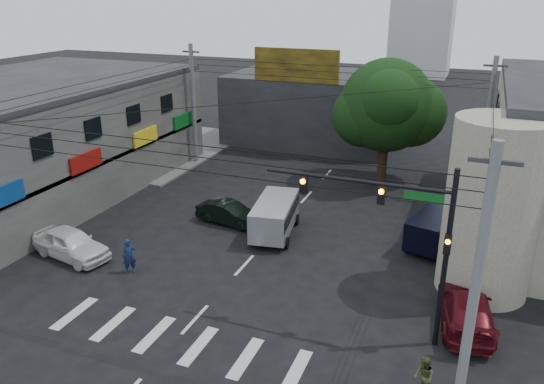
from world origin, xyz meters
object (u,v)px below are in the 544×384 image
Objects in this scene: utility_pole_near_right at (475,291)px; navy_van at (435,229)px; traffic_gantry at (402,224)px; dark_sedan at (229,213)px; traffic_officer at (129,256)px; pedestrian_olive at (424,377)px; utility_pole_far_right at (486,130)px; maroon_sedan at (466,309)px; white_compact at (71,243)px; silver_minivan at (275,218)px; street_tree at (386,106)px; utility_pole_far_left at (194,105)px.

navy_van is at bearing 98.95° from utility_pole_near_right.
traffic_gantry is 13.67m from dark_sedan.
traffic_officer reaches higher than dark_sedan.
traffic_gantry is 5.32m from pedestrian_olive.
utility_pole_far_right is 5.21× the size of traffic_officer.
white_compact is at bearing -3.89° from maroon_sedan.
pedestrian_olive is (-1.14, -20.08, -3.83)m from utility_pole_far_right.
traffic_officer is at bearing 135.84° from navy_van.
navy_van is (17.17, 8.32, 0.16)m from white_compact.
traffic_gantry is at bearing 26.78° from maroon_sedan.
white_compact is 10.80m from silver_minivan.
navy_van is at bearing 157.03° from pedestrian_olive.
street_tree is at bearing 106.82° from utility_pole_near_right.
utility_pole_near_right is 1.00× the size of utility_pole_far_left.
utility_pole_far_right is 1.88× the size of silver_minivan.
navy_van is 3.22× the size of pedestrian_olive.
traffic_officer reaches higher than maroon_sedan.
white_compact is at bearing 167.99° from utility_pole_near_right.
street_tree is at bearing -24.77° from white_compact.
utility_pole_far_left is 16.98m from white_compact.
utility_pole_near_right is 13.07m from navy_van.
pedestrian_olive is (9.26, -10.02, -0.23)m from silver_minivan.
silver_minivan reaches higher than dark_sedan.
street_tree is at bearing 39.75° from navy_van.
utility_pole_far_right reaches higher than street_tree.
dark_sedan is 11.59m from navy_van.
traffic_gantry is at bearing -80.86° from white_compact.
street_tree is at bearing 101.99° from traffic_gantry.
maroon_sedan is 1.05× the size of navy_van.
traffic_officer is (-8.85, -17.68, -4.59)m from street_tree.
traffic_officer is at bearing -71.28° from utility_pole_far_left.
traffic_gantry reaches higher than pedestrian_olive.
utility_pole_far_right is (2.68, 17.00, -0.23)m from traffic_gantry.
navy_van reaches higher than dark_sedan.
pedestrian_olive is (17.98, -3.65, -0.00)m from white_compact.
utility_pole_far_left is 26.19m from maroon_sedan.
street_tree is 1.76× the size of navy_van.
navy_van is 12.00m from pedestrian_olive.
traffic_gantry is 0.78× the size of utility_pole_far_left.
silver_minivan is 2.77× the size of traffic_officer.
utility_pole_far_right reaches higher than traffic_officer.
utility_pole_far_right is at bearing 81.06° from traffic_gantry.
maroon_sedan is at bearing -151.34° from navy_van.
utility_pole_near_right is 6.00× the size of pedestrian_olive.
white_compact is at bearing 132.14° from traffic_officer.
utility_pole_far_left is 1.88× the size of silver_minivan.
pedestrian_olive is (1.54, -3.08, -4.06)m from traffic_gantry.
white_compact is 0.97× the size of navy_van.
pedestrian_olive is at bearing -45.31° from utility_pole_far_left.
utility_pole_far_right is at bearing -0.32° from navy_van.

